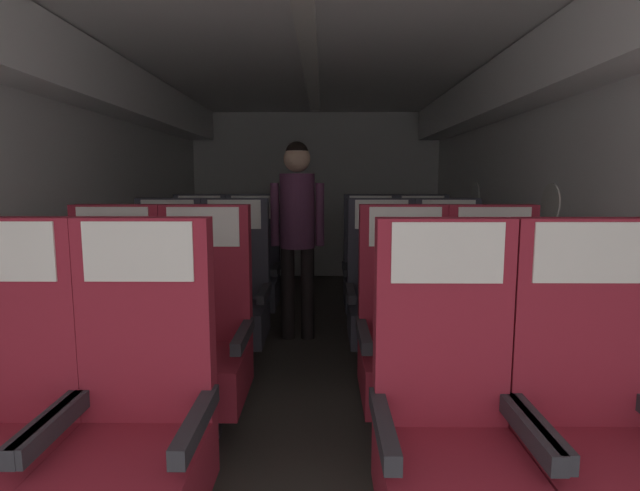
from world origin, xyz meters
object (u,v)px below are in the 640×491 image
seat_a_right_aisle (593,434)px  seat_b_right_window (406,342)px  flight_attendant (297,219)px  seat_c_left_window (167,299)px  seat_d_left_aisle (252,274)px  seat_d_left_window (199,274)px  seat_a_left_aisle (136,430)px  seat_a_right_window (449,434)px  seat_b_left_window (111,342)px  seat_b_right_aisle (495,343)px  seat_c_left_aisle (234,299)px  seat_d_right_aisle (423,275)px  seat_b_left_aisle (202,343)px  seat_d_right_window (371,275)px  seat_c_right_window (382,299)px  seat_c_right_aisle (449,299)px

seat_a_right_aisle → seat_b_right_window: same height
flight_attendant → seat_c_left_window: bearing=-131.3°
seat_d_left_aisle → seat_d_left_window: bearing=-178.0°
seat_a_left_aisle → seat_a_right_window: (1.02, -0.02, 0.00)m
seat_a_right_window → seat_b_right_window: bearing=89.4°
seat_a_left_aisle → seat_a_right_aisle: size_ratio=1.00×
seat_a_right_window → seat_b_left_window: bearing=148.6°
seat_b_right_aisle → seat_c_left_aisle: size_ratio=1.00×
seat_d_right_aisle → seat_a_right_aisle: bearing=-89.7°
seat_a_right_window → seat_c_left_window: bearing=129.3°
seat_b_left_aisle → seat_d_right_window: same height
seat_c_left_aisle → seat_d_left_aisle: 0.90m
seat_b_right_window → seat_c_left_aisle: (-1.03, 0.90, 0.00)m
seat_b_left_aisle → flight_attendant: 1.69m
seat_a_left_aisle → seat_d_right_aisle: 3.03m
seat_a_left_aisle → seat_d_right_window: 2.86m
seat_c_right_window → seat_d_right_window: size_ratio=1.00×
seat_d_left_window → seat_d_left_aisle: (0.46, 0.02, 0.00)m
seat_a_right_window → seat_b_right_window: 0.91m
seat_c_right_aisle → seat_a_right_window: bearing=-104.1°
seat_a_right_aisle → seat_d_right_aisle: size_ratio=1.00×
seat_a_left_aisle → seat_d_right_aisle: (1.46, 2.66, 0.00)m
seat_a_left_aisle → flight_attendant: bearing=80.7°
seat_c_left_window → flight_attendant: size_ratio=0.73×
seat_d_right_aisle → flight_attendant: flight_attendant is taller
seat_a_right_aisle → seat_a_left_aisle: bearing=179.4°
seat_b_left_aisle → seat_c_right_window: same height
seat_a_left_aisle → seat_b_right_window: bearing=40.8°
seat_b_left_window → seat_b_right_window: same height
seat_a_left_aisle → seat_d_right_window: same height
seat_b_left_aisle → seat_c_left_aisle: same height
seat_a_right_window → seat_b_left_window: same height
seat_b_right_window → seat_c_left_aisle: same height
seat_a_right_aisle → seat_d_right_aisle: same height
seat_b_left_window → seat_c_right_window: 1.73m
seat_d_left_aisle → flight_attendant: 0.69m
seat_a_left_aisle → seat_c_right_window: same height
seat_d_left_aisle → seat_d_right_window: (1.02, -0.01, 0.00)m
seat_c_left_window → seat_c_left_aisle: bearing=-0.3°
seat_a_right_window → seat_b_right_window: same height
seat_a_right_window → seat_b_left_aisle: 1.35m
seat_a_left_aisle → seat_a_right_aisle: same height
seat_b_left_window → seat_d_left_window: bearing=90.3°
seat_a_right_window → seat_c_left_aisle: same height
seat_b_right_aisle → seat_c_left_aisle: bearing=148.3°
seat_c_right_window → seat_b_left_aisle: bearing=-137.6°
seat_b_left_aisle → seat_d_left_aisle: (-0.01, 1.81, 0.00)m
seat_d_right_window → seat_a_right_aisle: bearing=-80.3°
seat_c_right_window → seat_d_left_aisle: 1.35m
seat_b_left_window → seat_b_right_window: size_ratio=1.00×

